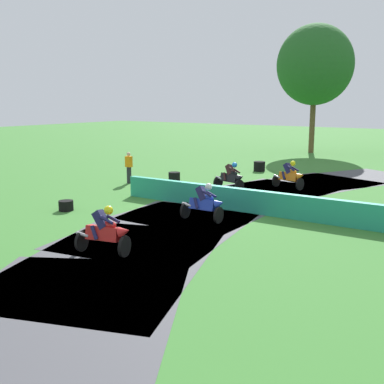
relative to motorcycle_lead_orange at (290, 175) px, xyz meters
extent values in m
plane|color=#38752D|center=(-0.93, -5.65, -0.66)|extent=(120.00, 120.00, 0.00)
cube|color=#47474C|center=(1.66, 4.83, -0.65)|extent=(7.73, 8.82, 0.01)
cube|color=#47474C|center=(0.22, 1.50, -0.65)|extent=(6.92, 8.59, 0.01)
cube|color=#47474C|center=(-0.65, -2.03, -0.65)|extent=(5.92, 8.12, 0.01)
cube|color=#47474C|center=(-0.93, -5.65, -0.65)|extent=(4.82, 7.47, 0.01)
cube|color=#47474C|center=(-0.62, -9.26, -0.65)|extent=(5.98, 8.15, 0.01)
cube|color=#47474C|center=(0.29, -12.78, -0.65)|extent=(6.97, 8.61, 0.01)
cube|color=#47474C|center=(1.76, -16.09, -0.65)|extent=(7.77, 8.83, 0.01)
cube|color=#239375|center=(3.99, -5.62, -0.21)|extent=(18.45, 0.39, 0.90)
cylinder|color=black|center=(0.60, -0.19, -0.36)|extent=(0.23, 0.69, 0.69)
cylinder|color=black|center=(-0.77, 0.11, -0.36)|extent=(0.23, 0.69, 0.69)
cube|color=orange|center=(-0.08, 0.01, -0.07)|extent=(1.05, 0.54, 0.44)
ellipsoid|color=orange|center=(0.11, 0.01, 0.19)|extent=(0.50, 0.40, 0.28)
cone|color=orange|center=(0.59, -0.12, 0.05)|extent=(0.44, 0.42, 0.45)
cylinder|color=#B2B2B7|center=(-0.69, 0.00, -0.12)|extent=(0.42, 0.19, 0.17)
cube|color=#1E1E4C|center=(-0.14, 0.08, 0.31)|extent=(0.54, 0.44, 0.60)
sphere|color=yellow|center=(0.08, 0.08, 0.59)|extent=(0.26, 0.26, 0.26)
cylinder|color=#1E1E4C|center=(0.17, 0.20, 0.31)|extent=(0.43, 0.20, 0.24)
cylinder|color=#1E1E4C|center=(0.10, -0.14, 0.37)|extent=(0.43, 0.20, 0.24)
cylinder|color=#1E1E4C|center=(-0.21, 0.22, -0.07)|extent=(0.27, 0.21, 0.42)
cylinder|color=#1E1E4C|center=(-0.29, -0.13, -0.02)|extent=(0.27, 0.21, 0.42)
cylinder|color=black|center=(-1.63, -2.19, -0.37)|extent=(0.26, 0.74, 0.74)
cylinder|color=black|center=(-2.99, -1.87, -0.37)|extent=(0.26, 0.74, 0.74)
cube|color=black|center=(-2.29, -1.95, -0.08)|extent=(1.06, 0.60, 0.46)
ellipsoid|color=black|center=(-2.10, -1.93, 0.17)|extent=(0.51, 0.43, 0.31)
cone|color=black|center=(-1.62, -2.08, 0.04)|extent=(0.44, 0.44, 0.47)
cylinder|color=#B2B2B7|center=(-2.90, -1.95, -0.12)|extent=(0.42, 0.21, 0.18)
cube|color=#331919|center=(-2.34, -1.83, 0.29)|extent=(0.53, 0.47, 0.62)
sphere|color=#1E7FE0|center=(-2.11, -1.81, 0.56)|extent=(0.26, 0.26, 0.26)
cylinder|color=#331919|center=(-2.03, -1.72, 0.26)|extent=(0.43, 0.23, 0.24)
cylinder|color=#331919|center=(-2.11, -2.06, 0.36)|extent=(0.43, 0.23, 0.24)
cylinder|color=#331919|center=(-2.42, -1.74, -0.11)|extent=(0.27, 0.25, 0.42)
cylinder|color=#331919|center=(-2.50, -2.07, -0.01)|extent=(0.27, 0.25, 0.42)
cylinder|color=black|center=(0.56, -7.73, -0.37)|extent=(0.11, 0.74, 0.73)
cylinder|color=black|center=(-0.84, -7.78, -0.37)|extent=(0.11, 0.74, 0.73)
cube|color=#1E38B2|center=(-0.14, -7.68, -0.08)|extent=(1.01, 0.40, 0.46)
ellipsoid|color=#1E38B2|center=(0.04, -7.60, 0.17)|extent=(0.45, 0.35, 0.30)
cone|color=#1E38B2|center=(0.54, -7.63, 0.04)|extent=(0.40, 0.42, 0.47)
cylinder|color=#B2B2B7|center=(-0.73, -7.83, -0.12)|extent=(0.41, 0.12, 0.18)
cube|color=#1E1E4C|center=(-0.22, -7.58, 0.29)|extent=(0.51, 0.43, 0.62)
sphere|color=white|center=(0.00, -7.50, 0.56)|extent=(0.26, 0.26, 0.26)
cylinder|color=#1E1E4C|center=(0.05, -7.39, 0.27)|extent=(0.43, 0.13, 0.24)
cylinder|color=#1E1E4C|center=(0.06, -7.74, 0.36)|extent=(0.43, 0.13, 0.24)
cylinder|color=#1E1E4C|center=(-0.32, -7.50, -0.10)|extent=(0.27, 0.21, 0.42)
cylinder|color=#1E1E4C|center=(-0.31, -7.85, -0.01)|extent=(0.27, 0.21, 0.42)
cylinder|color=black|center=(0.30, -12.34, -0.36)|extent=(0.24, 0.68, 0.68)
cylinder|color=black|center=(-1.07, -12.65, -0.36)|extent=(0.24, 0.68, 0.68)
cube|color=red|center=(-0.39, -12.45, -0.06)|extent=(1.05, 0.55, 0.44)
ellipsoid|color=red|center=(-0.23, -12.37, 0.19)|extent=(0.50, 0.40, 0.28)
cone|color=red|center=(0.27, -12.28, 0.05)|extent=(0.46, 0.40, 0.45)
cylinder|color=#B2B2B7|center=(-0.95, -12.71, -0.13)|extent=(0.42, 0.18, 0.17)
cube|color=#1E1E4C|center=(-0.48, -12.41, 0.31)|extent=(0.56, 0.36, 0.60)
sphere|color=yellow|center=(-0.28, -12.32, 0.59)|extent=(0.26, 0.26, 0.26)
cylinder|color=#1E1E4C|center=(-0.25, -12.17, 0.31)|extent=(0.44, 0.17, 0.24)
cylinder|color=#1E1E4C|center=(-0.17, -12.52, 0.37)|extent=(0.44, 0.17, 0.24)
cylinder|color=#1E1E4C|center=(-0.61, -12.31, -0.07)|extent=(0.30, 0.15, 0.42)
cylinder|color=#1E1E4C|center=(-0.53, -12.66, -0.02)|extent=(0.30, 0.15, 0.42)
cylinder|color=black|center=(-3.83, 4.41, -0.56)|extent=(0.69, 0.69, 0.20)
cylinder|color=black|center=(-3.83, 4.41, -0.36)|extent=(0.69, 0.69, 0.20)
cylinder|color=black|center=(-3.83, 4.41, -0.16)|extent=(0.69, 0.69, 0.20)
cylinder|color=black|center=(-5.55, -2.05, -0.56)|extent=(0.60, 0.60, 0.20)
cylinder|color=black|center=(-5.55, -2.05, -0.36)|extent=(0.60, 0.60, 0.20)
cylinder|color=black|center=(-5.55, -2.05, -0.16)|extent=(0.60, 0.60, 0.20)
cylinder|color=black|center=(-5.42, -9.43, -0.56)|extent=(0.58, 0.58, 0.20)
cylinder|color=black|center=(-5.42, -9.43, -0.36)|extent=(0.58, 0.58, 0.20)
cylinder|color=#232328|center=(-7.57, -3.29, -0.23)|extent=(0.24, 0.24, 0.86)
cube|color=orange|center=(-7.57, -3.29, 0.48)|extent=(0.34, 0.22, 0.56)
sphere|color=tan|center=(-7.57, -3.29, 0.87)|extent=(0.20, 0.20, 0.20)
cylinder|color=brown|center=(-4.97, 16.33, 1.58)|extent=(0.44, 0.44, 4.48)
ellipsoid|color=#235B23|center=(-4.97, 16.33, 6.42)|extent=(6.10, 6.10, 6.41)
camera|label=1|loc=(8.92, -21.69, 3.62)|focal=44.35mm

